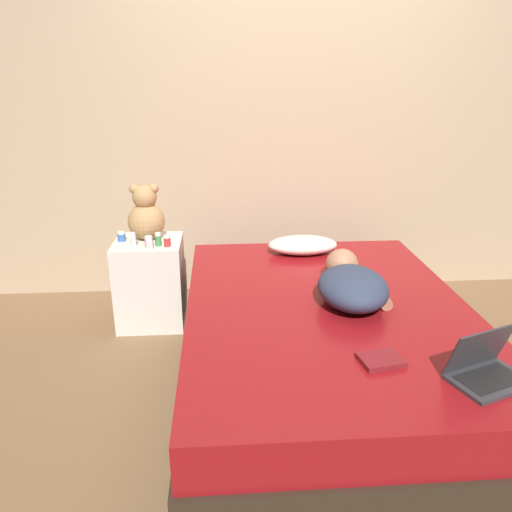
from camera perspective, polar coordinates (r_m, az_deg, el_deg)
The scene contains 15 objects.
ground_plane at distance 2.80m, azimuth 7.76°, elevation -13.72°, with size 12.00×12.00×0.00m, color brown.
wall_back at distance 3.61m, azimuth 4.53°, elevation 16.07°, with size 8.00×0.06×2.60m.
bed at distance 2.69m, azimuth 7.98°, elevation -9.81°, with size 1.46×2.03×0.44m.
nightstand at distance 3.31m, azimuth -11.96°, elevation -2.94°, with size 0.42×0.40×0.56m.
pillow at distance 3.27m, azimuth 5.35°, elevation 1.28°, with size 0.45×0.26×0.11m.
person_lying at distance 2.62m, azimuth 10.84°, elevation -3.11°, with size 0.38×0.65×0.19m.
laptop at distance 2.15m, azimuth 24.75°, elevation -11.58°, with size 0.34×0.29×0.20m.
teddy_bear at distance 3.22m, azimuth -12.47°, elevation 4.56°, with size 0.23×0.23×0.36m.
bottle_clear at distance 3.12m, azimuth -13.82°, elevation 1.84°, with size 0.03×0.03×0.09m.
bottle_red at distance 3.08m, azimuth -10.12°, elevation 1.70°, with size 0.04×0.04×0.07m.
bottle_white at distance 3.04m, azimuth -12.07°, elevation 1.22°, with size 0.04×0.04×0.06m.
bottle_blue at distance 3.25m, azimuth -15.12°, elevation 2.17°, with size 0.05×0.05×0.06m.
bottle_pink at distance 3.09m, azimuth -12.16°, elevation 1.60°, with size 0.05×0.05×0.07m.
bottle_green at distance 3.10m, azimuth -11.12°, elevation 1.87°, with size 0.04×0.04×0.08m.
book at distance 2.14m, azimuth 14.08°, elevation -11.46°, with size 0.19×0.16×0.02m.
Camera 1 is at (-0.53, -2.27, 1.55)m, focal length 35.00 mm.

